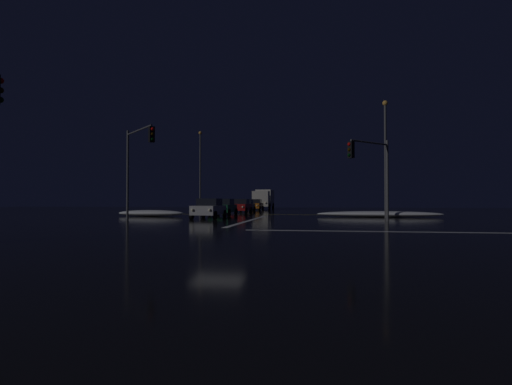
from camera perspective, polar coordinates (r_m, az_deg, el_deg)
The scene contains 16 objects.
ground at distance 19.90m, azimuth -5.38°, elevation -5.39°, with size 120.00×120.00×0.10m, color black.
stop_line_north at distance 28.81m, azimuth -0.87°, elevation -3.95°, with size 0.35×15.71×0.01m.
centre_line_ns at distance 40.28m, azimuth 1.95°, elevation -3.13°, with size 22.00×0.15×0.01m.
crosswalk_bar_east at distance 19.76m, azimuth 21.64°, elevation -5.20°, with size 15.71×0.40×0.01m.
snow_bank_left_curb at distance 37.09m, azimuth -14.64°, elevation -2.85°, with size 6.05×1.50×0.56m.
snow_bank_right_curb at distance 35.85m, azimuth 17.02°, elevation -2.94°, with size 10.47×1.50×0.50m.
sedan_silver at distance 31.84m, azimuth -6.66°, elevation -2.24°, with size 2.02×4.33×1.57m.
sedan_green at distance 38.12m, azimuth -4.63°, elevation -2.05°, with size 2.02×4.33×1.57m.
sedan_red at distance 44.68m, azimuth -2.18°, elevation -1.91°, with size 2.02×4.33×1.57m.
sedan_gray at distance 50.32m, azimuth -1.51°, elevation -1.81°, with size 2.02×4.33×1.57m.
sedan_orange at distance 56.10m, azimuth -0.15°, elevation -1.74°, with size 2.02×4.33×1.57m.
box_truck at distance 63.47m, azimuth 1.12°, elevation -0.84°, with size 2.68×8.28×3.08m.
traffic_signal_ne at distance 27.87m, azimuth 16.01°, elevation 3.88°, with size 2.95×2.95×5.56m.
traffic_signal_nw at distance 30.48m, azimuth -16.49°, elevation 5.05°, with size 3.70×3.70×6.75m.
streetlamp_left_far at distance 52.38m, azimuth -7.88°, elevation 3.77°, with size 0.44×0.44×10.31m.
streetlamp_right_near at distance 34.60m, azimuth 17.82°, elevation 5.68°, with size 0.44×0.44×9.58m.
Camera 1 is at (4.91, -19.23, 1.45)m, focal length 28.31 mm.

